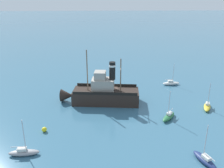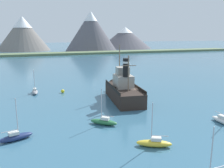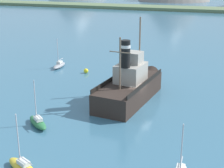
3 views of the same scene
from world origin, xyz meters
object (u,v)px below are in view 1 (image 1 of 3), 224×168
object	(u,v)px
sailboat_grey	(24,152)
mooring_buoy	(44,129)
sailboat_navy	(205,160)
sailboat_white	(171,83)
sailboat_yellow	(207,106)
sailboat_green	(169,116)
old_tugboat	(102,93)

from	to	relation	value
sailboat_grey	mooring_buoy	xyz separation A→B (m)	(5.37, -1.45, -0.06)
sailboat_navy	sailboat_white	distance (m)	26.51
sailboat_navy	sailboat_yellow	size ratio (longest dim) A/B	1.00
sailboat_green	sailboat_white	size ratio (longest dim) A/B	1.00
old_tugboat	sailboat_grey	distance (m)	18.27
sailboat_green	sailboat_grey	size ratio (longest dim) A/B	1.00
mooring_buoy	sailboat_navy	bearing A→B (deg)	-112.22
old_tugboat	sailboat_green	size ratio (longest dim) A/B	3.00
sailboat_yellow	sailboat_white	bearing A→B (deg)	12.63
sailboat_navy	sailboat_grey	world-z (taller)	same
sailboat_yellow	sailboat_grey	world-z (taller)	same
sailboat_navy	mooring_buoy	distance (m)	22.01
old_tugboat	sailboat_yellow	xyz separation A→B (m)	(-3.96, -18.29, -1.40)
sailboat_white	mooring_buoy	size ratio (longest dim) A/B	6.76
old_tugboat	mooring_buoy	distance (m)	13.18
sailboat_yellow	old_tugboat	bearing A→B (deg)	77.79
sailboat_white	sailboat_navy	bearing A→B (deg)	171.30
sailboat_navy	sailboat_white	xyz separation A→B (m)	(26.20, -4.01, 0.00)
sailboat_white	sailboat_yellow	bearing A→B (deg)	-167.37
sailboat_navy	sailboat_green	size ratio (longest dim) A/B	1.00
old_tugboat	sailboat_navy	size ratio (longest dim) A/B	3.00
sailboat_green	sailboat_white	bearing A→B (deg)	-18.47
mooring_buoy	sailboat_white	bearing A→B (deg)	-53.75
sailboat_white	sailboat_grey	world-z (taller)	same
sailboat_grey	mooring_buoy	size ratio (longest dim) A/B	6.76
sailboat_yellow	sailboat_white	xyz separation A→B (m)	(12.17, 2.73, 0.00)
sailboat_green	sailboat_grey	bearing A→B (deg)	110.97
sailboat_green	sailboat_white	xyz separation A→B (m)	(15.31, -5.11, 0.00)
sailboat_white	mooring_buoy	xyz separation A→B (m)	(-17.88, 24.39, -0.06)
old_tugboat	sailboat_white	distance (m)	17.65
sailboat_grey	mooring_buoy	bearing A→B (deg)	-15.13
sailboat_yellow	sailboat_white	size ratio (longest dim) A/B	1.00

